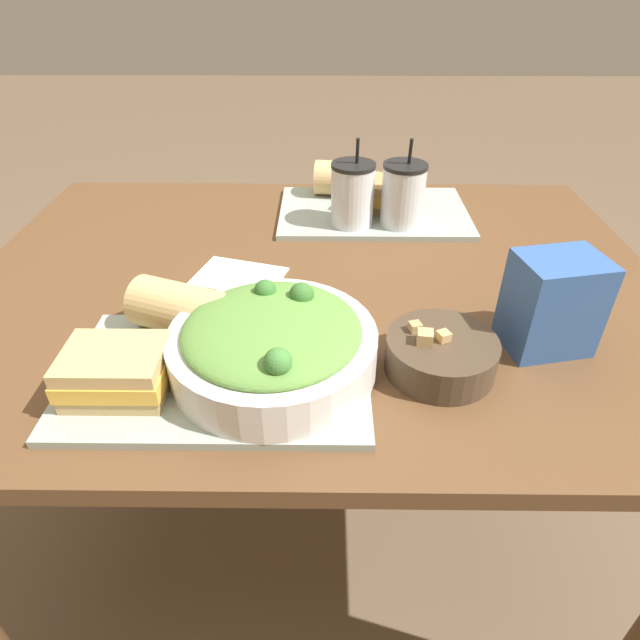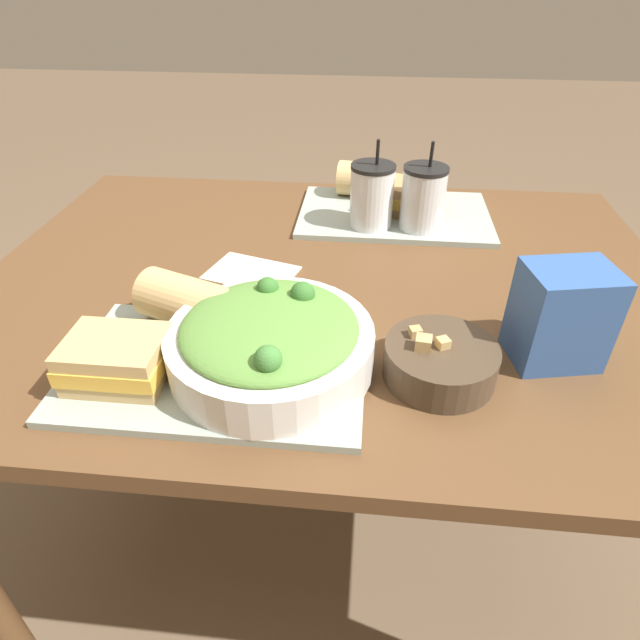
# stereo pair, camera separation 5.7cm
# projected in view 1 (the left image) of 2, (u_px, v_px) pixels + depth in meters

# --- Properties ---
(ground_plane) EXTENTS (12.00, 12.00, 0.00)m
(ground_plane) POSITION_uv_depth(u_px,v_px,m) (316.00, 523.00, 1.43)
(ground_plane) COLOR brown
(dining_table) EXTENTS (1.28, 0.95, 0.76)m
(dining_table) POSITION_uv_depth(u_px,v_px,m) (315.00, 321.00, 1.05)
(dining_table) COLOR brown
(dining_table) RESTS_ON ground_plane
(tray_near) EXTENTS (0.42, 0.27, 0.01)m
(tray_near) POSITION_uv_depth(u_px,v_px,m) (219.00, 373.00, 0.76)
(tray_near) COLOR #99A89E
(tray_near) RESTS_ON dining_table
(tray_far) EXTENTS (0.42, 0.27, 0.01)m
(tray_far) POSITION_uv_depth(u_px,v_px,m) (373.00, 212.00, 1.22)
(tray_far) COLOR #99A89E
(tray_far) RESTS_ON dining_table
(salad_bowl) EXTENTS (0.29, 0.29, 0.10)m
(salad_bowl) POSITION_uv_depth(u_px,v_px,m) (273.00, 343.00, 0.74)
(salad_bowl) COLOR white
(salad_bowl) RESTS_ON tray_near
(soup_bowl) EXTENTS (0.16, 0.16, 0.07)m
(soup_bowl) POSITION_uv_depth(u_px,v_px,m) (441.00, 353.00, 0.76)
(soup_bowl) COLOR #473828
(soup_bowl) RESTS_ON dining_table
(sandwich_near) EXTENTS (0.14, 0.11, 0.06)m
(sandwich_near) POSITION_uv_depth(u_px,v_px,m) (116.00, 371.00, 0.71)
(sandwich_near) COLOR tan
(sandwich_near) RESTS_ON tray_near
(baguette_near) EXTENTS (0.19, 0.14, 0.08)m
(baguette_near) POSITION_uv_depth(u_px,v_px,m) (189.00, 311.00, 0.81)
(baguette_near) COLOR tan
(baguette_near) RESTS_ON tray_near
(sandwich_far) EXTENTS (0.17, 0.15, 0.06)m
(sandwich_far) POSITION_uv_depth(u_px,v_px,m) (386.00, 195.00, 1.21)
(sandwich_far) COLOR tan
(sandwich_far) RESTS_ON tray_far
(baguette_far) EXTENTS (0.13, 0.09, 0.08)m
(baguette_far) POSITION_uv_depth(u_px,v_px,m) (342.00, 178.00, 1.27)
(baguette_far) COLOR tan
(baguette_far) RESTS_ON tray_far
(drink_cup_dark) EXTENTS (0.09, 0.09, 0.18)m
(drink_cup_dark) POSITION_uv_depth(u_px,v_px,m) (352.00, 196.00, 1.12)
(drink_cup_dark) COLOR silver
(drink_cup_dark) RESTS_ON tray_far
(drink_cup_red) EXTENTS (0.09, 0.09, 0.18)m
(drink_cup_red) POSITION_uv_depth(u_px,v_px,m) (403.00, 197.00, 1.12)
(drink_cup_red) COLOR silver
(drink_cup_red) RESTS_ON tray_far
(chip_bag) EXTENTS (0.14, 0.12, 0.15)m
(chip_bag) POSITION_uv_depth(u_px,v_px,m) (552.00, 304.00, 0.78)
(chip_bag) COLOR #335BA3
(chip_bag) RESTS_ON dining_table
(napkin_folded) EXTENTS (0.18, 0.15, 0.00)m
(napkin_folded) POSITION_uv_depth(u_px,v_px,m) (239.00, 276.00, 0.99)
(napkin_folded) COLOR silver
(napkin_folded) RESTS_ON dining_table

